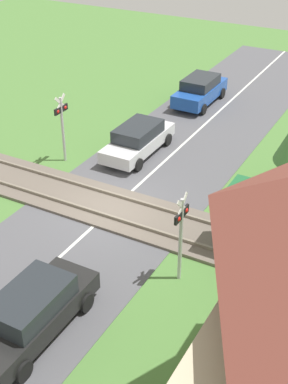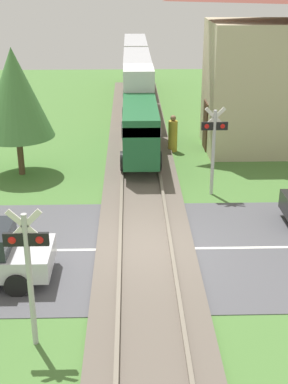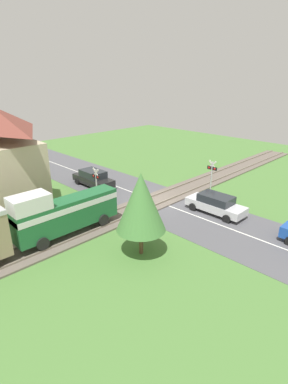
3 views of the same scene
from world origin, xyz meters
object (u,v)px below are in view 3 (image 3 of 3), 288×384
car_near_crossing (216,204)px  pedestrian_by_station (45,223)px  crossing_signal_east_approach (96,183)px  car_far_side (93,178)px  station_building (0,162)px  crossing_signal_west_approach (212,174)px

car_near_crossing → pedestrian_by_station: (6.11, 10.41, -0.02)m
crossing_signal_east_approach → car_near_crossing: bearing=-142.3°
car_far_side → station_building: size_ratio=0.54×
crossing_signal_west_approach → car_near_crossing: bearing=129.7°
crossing_signal_east_approach → pedestrian_by_station: 5.18m
car_far_side → pedestrian_by_station: size_ratio=2.78×
car_far_side → crossing_signal_west_approach: size_ratio=1.42×
car_far_side → pedestrian_by_station: bearing=124.4°
pedestrian_by_station → crossing_signal_east_approach: bearing=-78.4°
car_far_side → car_near_crossing: bearing=-165.7°
car_far_side → crossing_signal_east_approach: size_ratio=1.42×
car_far_side → crossing_signal_east_approach: (-4.15, 2.62, 1.23)m
crossing_signal_west_approach → pedestrian_by_station: 13.68m
car_near_crossing → car_far_side: car_far_side is taller
car_near_crossing → station_building: bearing=43.3°
car_near_crossing → pedestrian_by_station: size_ratio=2.76×
car_near_crossing → crossing_signal_west_approach: 3.63m
station_building → crossing_signal_east_approach: bearing=-129.4°
station_building → pedestrian_by_station: 6.13m
car_near_crossing → pedestrian_by_station: pedestrian_by_station is taller
car_near_crossing → car_far_side: (11.27, 2.88, 0.03)m
crossing_signal_west_approach → crossing_signal_east_approach: (4.94, 8.12, 0.00)m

